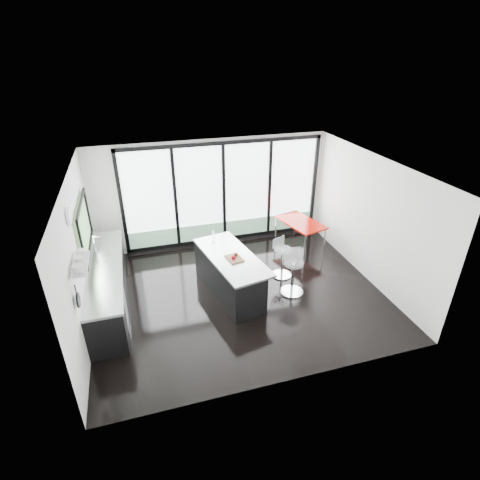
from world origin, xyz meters
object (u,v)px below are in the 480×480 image
object	(u,v)px
bar_stool_near	(293,277)
red_table	(299,234)
island	(229,274)
bar_stool_far	(282,262)

from	to	relation	value
bar_stool_near	red_table	xyz separation A→B (m)	(1.04, 1.92, -0.04)
island	bar_stool_near	bearing A→B (deg)	-18.54
island	red_table	bearing A→B (deg)	32.46
bar_stool_near	red_table	bearing A→B (deg)	63.77
island	red_table	xyz separation A→B (m)	(2.34, 1.49, -0.09)
bar_stool_near	bar_stool_far	world-z (taller)	bar_stool_near
island	red_table	distance (m)	2.77
island	bar_stool_near	distance (m)	1.37
island	bar_stool_far	size ratio (longest dim) A/B	3.16
island	bar_stool_near	world-z (taller)	island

